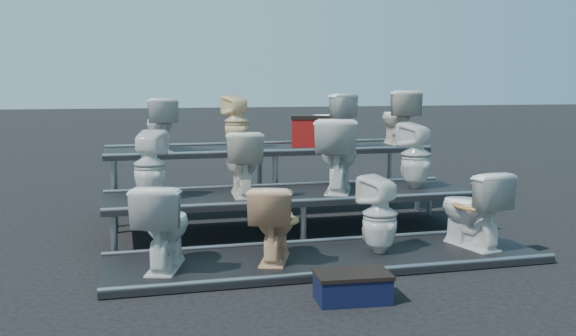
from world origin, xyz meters
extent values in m
plane|color=black|center=(0.00, 0.00, 0.00)|extent=(80.00, 80.00, 0.00)
cube|color=black|center=(0.00, -1.30, 0.03)|extent=(4.20, 1.20, 0.06)
cube|color=black|center=(0.00, 0.00, 0.23)|extent=(4.20, 1.20, 0.46)
cube|color=black|center=(0.00, 1.30, 0.43)|extent=(4.20, 1.20, 0.86)
imported|color=silver|center=(-1.53, -1.30, 0.45)|extent=(0.64, 0.86, 0.78)
imported|color=#E7B386|center=(-0.52, -1.30, 0.42)|extent=(0.63, 0.81, 0.72)
imported|color=silver|center=(0.54, -1.30, 0.44)|extent=(0.46, 0.46, 0.76)
imported|color=silver|center=(1.54, -1.30, 0.45)|extent=(0.58, 0.84, 0.78)
imported|color=silver|center=(-1.59, 0.00, 0.84)|extent=(0.44, 0.45, 0.75)
imported|color=silver|center=(-0.58, 0.00, 0.83)|extent=(0.46, 0.74, 0.73)
imported|color=silver|center=(0.55, 0.00, 0.89)|extent=(0.77, 0.96, 0.86)
imported|color=silver|center=(1.54, 0.00, 0.86)|extent=(0.47, 0.48, 0.79)
imported|color=silver|center=(-1.39, 1.30, 1.20)|extent=(0.44, 0.69, 0.67)
imported|color=beige|center=(-0.41, 1.30, 1.21)|extent=(0.41, 0.42, 0.70)
imported|color=silver|center=(0.88, 1.30, 1.22)|extent=(0.64, 0.80, 0.72)
imported|color=silver|center=(1.89, 1.30, 1.24)|extent=(0.47, 0.77, 0.76)
cube|color=maroon|center=(0.64, 1.40, 1.05)|extent=(0.60, 0.53, 0.37)
cube|color=black|center=(-0.15, -2.41, 0.10)|extent=(0.59, 0.39, 0.20)
camera|label=1|loc=(-1.87, -7.01, 1.70)|focal=40.00mm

